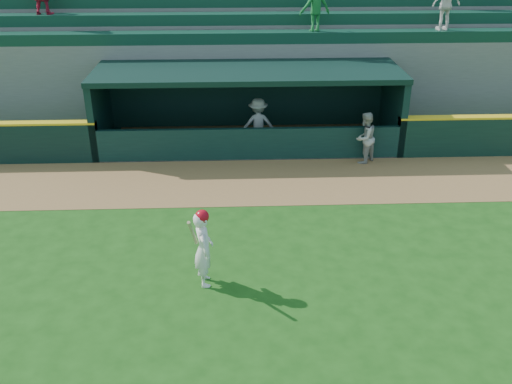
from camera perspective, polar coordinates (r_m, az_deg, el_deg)
The scene contains 7 objects.
ground at distance 11.64m, azimuth 0.33°, elevation -9.26°, with size 120.00×120.00×0.00m, color #194812.
warning_track at distance 15.88m, azimuth -0.49°, elevation 1.06°, with size 40.00×3.00×0.01m, color olive.
dugout_player_front at distance 17.18m, azimuth 10.83°, elevation 5.34°, with size 0.75×0.58×1.54m, color #A7A7A2.
dugout_player_inside at distance 17.91m, azimuth 0.21°, elevation 6.83°, with size 1.05×0.60×1.63m, color #A4A49E.
dugout at distance 18.29m, azimuth -0.83°, elevation 9.05°, with size 9.40×2.80×2.46m.
stands at distance 22.47m, azimuth -1.17°, elevation 15.00°, with size 34.50×6.34×7.06m.
batter_at_plate at distance 11.29m, azimuth -5.28°, elevation -5.51°, with size 0.50×0.80×1.67m.
Camera 1 is at (-0.45, -9.47, 6.75)m, focal length 40.00 mm.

